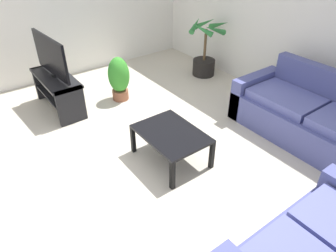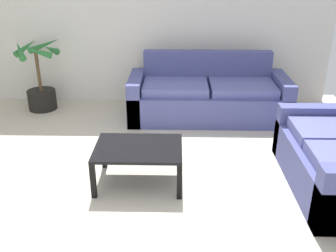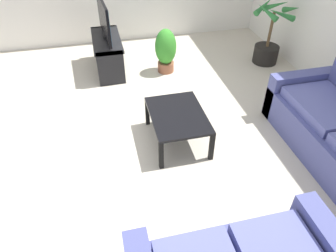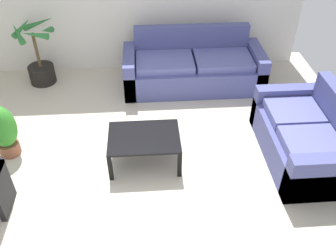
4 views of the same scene
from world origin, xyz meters
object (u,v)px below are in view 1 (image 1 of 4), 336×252
at_px(couch_main, 317,122).
at_px(tv, 51,56).
at_px(tv_stand, 57,88).
at_px(coffee_table, 171,136).
at_px(potted_plant_small, 119,78).
at_px(potted_palm, 205,55).

height_order(couch_main, tv, tv).
bearing_deg(tv_stand, coffee_table, 17.39).
height_order(tv, potted_plant_small, tv).
bearing_deg(couch_main, tv, -139.99).
bearing_deg(potted_plant_small, tv, -108.13).
height_order(coffee_table, potted_palm, potted_palm).
bearing_deg(potted_palm, tv, -98.23).
distance_m(tv_stand, potted_plant_small, 0.97).
bearing_deg(tv_stand, potted_palm, 81.79).
height_order(couch_main, potted_palm, potted_palm).
distance_m(coffee_table, potted_palm, 2.66).
bearing_deg(potted_plant_small, potted_palm, 87.06).
xyz_separation_m(tv, coffee_table, (2.07, 0.64, -0.52)).
distance_m(tv, potted_plant_small, 1.08).
relative_size(tv_stand, tv, 1.07).
bearing_deg(potted_plant_small, coffee_table, -8.71).
height_order(couch_main, potted_plant_small, couch_main).
height_order(couch_main, tv_stand, couch_main).
distance_m(tv, potted_palm, 2.78).
height_order(tv_stand, potted_plant_small, potted_plant_small).
bearing_deg(tv_stand, tv, 94.02).
xyz_separation_m(tv_stand, tv, (-0.00, 0.00, 0.52)).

